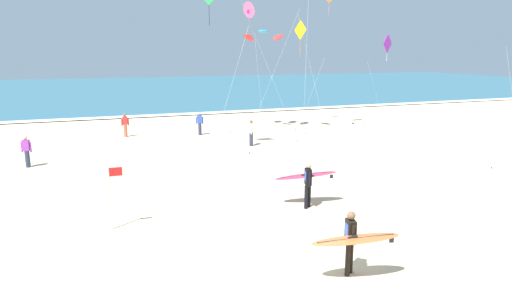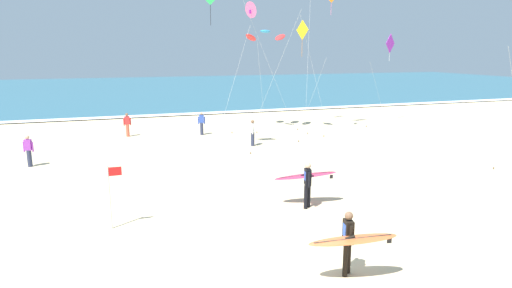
% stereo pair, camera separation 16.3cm
% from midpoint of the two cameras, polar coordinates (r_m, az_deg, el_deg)
% --- Properties ---
extents(ground_plane, '(160.00, 160.00, 0.00)m').
position_cam_midpoint_polar(ground_plane, '(13.01, 5.49, -13.47)').
color(ground_plane, '#D1BA8E').
extents(ocean_water, '(160.00, 60.00, 0.08)m').
position_cam_midpoint_polar(ocean_water, '(68.70, -14.67, 7.10)').
color(ocean_water, '#2D6075').
rests_on(ocean_water, ground).
extents(shoreline_foam, '(160.00, 1.39, 0.01)m').
position_cam_midpoint_polar(shoreline_foam, '(39.30, -11.39, 3.82)').
color(shoreline_foam, white).
rests_on(shoreline_foam, ocean_water).
extents(surfer_lead, '(2.28, 1.11, 1.71)m').
position_cam_midpoint_polar(surfer_lead, '(11.22, 12.77, -12.20)').
color(surfer_lead, black).
rests_on(surfer_lead, ground).
extents(surfer_trailing, '(2.39, 1.13, 1.71)m').
position_cam_midpoint_polar(surfer_trailing, '(15.92, 7.00, -4.62)').
color(surfer_trailing, black).
rests_on(surfer_trailing, ground).
extents(kite_diamond_golden_near, '(0.80, 3.16, 7.71)m').
position_cam_midpoint_polar(kite_diamond_golden_near, '(30.69, 6.38, 14.37)').
color(kite_diamond_golden_near, yellow).
rests_on(kite_diamond_golden_near, ground).
extents(kite_delta_rose_far, '(2.24, 4.59, 8.88)m').
position_cam_midpoint_polar(kite_delta_rose_far, '(30.02, -0.41, 17.26)').
color(kite_delta_rose_far, pink).
rests_on(kite_delta_rose_far, ground).
extents(kite_diamond_violet_high, '(3.45, 1.95, 6.97)m').
position_cam_midpoint_polar(kite_diamond_violet_high, '(36.11, 17.41, 12.36)').
color(kite_diamond_violet_high, purple).
rests_on(kite_diamond_violet_high, ground).
extents(kite_arc_cobalt_distant, '(3.05, 2.83, 7.10)m').
position_cam_midpoint_polar(kite_arc_cobalt_distant, '(31.41, 1.39, 14.16)').
color(kite_arc_cobalt_distant, red).
rests_on(kite_arc_cobalt_distant, ground).
extents(bystander_white_top, '(0.27, 0.48, 1.59)m').
position_cam_midpoint_polar(bystander_white_top, '(25.99, -0.27, 1.51)').
color(bystander_white_top, '#2D334C').
rests_on(bystander_white_top, ground).
extents(bystander_purple_top, '(0.48, 0.26, 1.59)m').
position_cam_midpoint_polar(bystander_purple_top, '(24.03, -27.69, -0.79)').
color(bystander_purple_top, '#2D334C').
rests_on(bystander_purple_top, ground).
extents(bystander_red_top, '(0.50, 0.22, 1.59)m').
position_cam_midpoint_polar(bystander_red_top, '(30.12, -16.51, 2.47)').
color(bystander_red_top, '#D8593F').
rests_on(bystander_red_top, ground).
extents(bystander_blue_top, '(0.49, 0.24, 1.59)m').
position_cam_midpoint_polar(bystander_blue_top, '(29.69, -7.05, 2.75)').
color(bystander_blue_top, '#2D334C').
rests_on(bystander_blue_top, ground).
extents(lifeguard_flag, '(0.45, 0.05, 2.10)m').
position_cam_midpoint_polar(lifeguard_flag, '(14.52, -18.33, -5.92)').
color(lifeguard_flag, silver).
rests_on(lifeguard_flag, ground).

